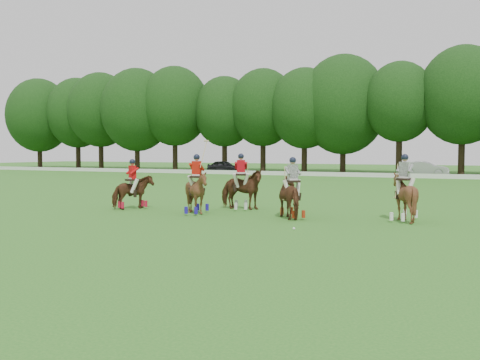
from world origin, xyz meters
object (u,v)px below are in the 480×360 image
at_px(polo_stripe_b, 404,196).
at_px(polo_ball, 294,229).
at_px(polo_red_b, 241,189).
at_px(polo_red_c, 197,192).
at_px(car_mid, 425,169).
at_px(polo_red_a, 133,191).
at_px(car_left, 224,166).
at_px(polo_stripe_a, 293,196).

relative_size(polo_stripe_b, polo_ball, 27.45).
bearing_deg(polo_red_b, polo_red_c, -112.24).
relative_size(car_mid, polo_red_b, 1.91).
bearing_deg(polo_red_b, car_mid, 84.32).
bearing_deg(polo_red_a, polo_ball, -18.71).
relative_size(car_left, car_mid, 0.91).
bearing_deg(car_left, polo_red_b, -145.50).
relative_size(car_left, polo_ball, 47.56).
bearing_deg(polo_red_a, car_left, 111.48).
bearing_deg(car_left, polo_ball, -143.79).
height_order(car_left, polo_red_a, polo_red_a).
height_order(polo_red_a, polo_stripe_b, polo_stripe_b).
bearing_deg(polo_red_c, car_left, 115.64).
bearing_deg(polo_ball, polo_red_b, 131.15).
bearing_deg(polo_red_c, polo_ball, -26.20).
height_order(car_left, polo_stripe_a, polo_stripe_a).
bearing_deg(polo_red_b, polo_stripe_a, -31.46).
height_order(car_mid, polo_red_a, polo_red_a).
height_order(car_left, car_mid, car_mid).
distance_m(polo_red_c, polo_stripe_a, 4.04).
distance_m(car_left, car_mid, 23.33).
height_order(polo_red_b, polo_ball, polo_red_b).
bearing_deg(polo_red_c, polo_stripe_b, 9.60).
bearing_deg(polo_stripe_a, polo_red_c, -174.58).
xyz_separation_m(polo_red_a, polo_red_c, (3.53, -0.41, 0.11)).
bearing_deg(polo_stripe_b, polo_red_a, -175.33).
bearing_deg(car_mid, polo_red_b, 171.88).
bearing_deg(polo_stripe_b, polo_ball, -126.92).
distance_m(car_mid, polo_red_a, 39.49).
bearing_deg(car_left, car_mid, -83.64).
distance_m(polo_red_a, polo_red_b, 4.84).
xyz_separation_m(car_left, polo_stripe_b, (26.77, -37.70, 0.18)).
bearing_deg(car_mid, polo_red_a, 165.69).
xyz_separation_m(car_mid, polo_red_b, (-3.66, -36.79, 0.13)).
relative_size(polo_red_c, polo_stripe_b, 1.21).
xyz_separation_m(car_left, polo_red_c, (18.74, -39.06, 0.17)).
distance_m(car_left, polo_red_a, 41.53).
distance_m(polo_red_c, polo_ball, 5.77).
height_order(polo_red_c, polo_stripe_b, polo_red_c).
xyz_separation_m(car_mid, polo_stripe_a, (-0.57, -38.68, 0.08)).
distance_m(polo_red_b, polo_stripe_a, 3.62).
height_order(polo_red_a, polo_red_c, polo_red_c).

